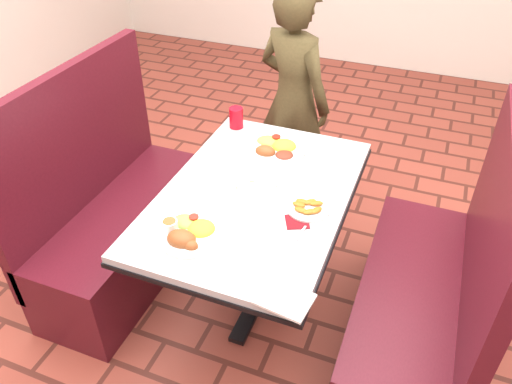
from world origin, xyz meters
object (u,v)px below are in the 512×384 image
at_px(diner_person, 293,101).
at_px(near_dinner_plate, 189,230).
at_px(booth_bench_right, 421,305).
at_px(red_tumbler, 236,118).
at_px(far_dinner_plate, 276,146).
at_px(booth_bench_left, 120,222).
at_px(dining_table, 256,209).
at_px(plantain_plate, 308,208).

relative_size(diner_person, near_dinner_plate, 5.18).
xyz_separation_m(booth_bench_right, near_dinner_plate, (-0.94, -0.37, 0.45)).
height_order(booth_bench_right, red_tumbler, booth_bench_right).
xyz_separation_m(booth_bench_right, diner_person, (-0.95, 1.00, 0.38)).
height_order(near_dinner_plate, far_dinner_plate, near_dinner_plate).
bearing_deg(booth_bench_right, booth_bench_left, 180.00).
distance_m(booth_bench_right, near_dinner_plate, 1.11).
distance_m(booth_bench_right, diner_person, 1.43).
distance_m(booth_bench_left, far_dinner_plate, 0.96).
height_order(booth_bench_left, far_dinner_plate, booth_bench_left).
bearing_deg(near_dinner_plate, diner_person, 90.23).
height_order(near_dinner_plate, red_tumbler, red_tumbler).
bearing_deg(dining_table, plantain_plate, -8.22).
height_order(booth_bench_right, far_dinner_plate, booth_bench_right).
distance_m(diner_person, near_dinner_plate, 1.37).
xyz_separation_m(booth_bench_left, booth_bench_right, (1.60, 0.00, 0.00)).
height_order(booth_bench_right, plantain_plate, booth_bench_right).
height_order(booth_bench_left, diner_person, diner_person).
bearing_deg(diner_person, dining_table, 121.17).
bearing_deg(booth_bench_left, plantain_plate, -2.00).
xyz_separation_m(booth_bench_left, diner_person, (0.65, 1.00, 0.38)).
xyz_separation_m(diner_person, red_tumbler, (-0.17, -0.49, 0.09)).
bearing_deg(plantain_plate, dining_table, 171.78).
relative_size(diner_person, far_dinner_plate, 4.71).
bearing_deg(near_dinner_plate, dining_table, 69.09).
distance_m(dining_table, plantain_plate, 0.28).
relative_size(booth_bench_left, booth_bench_right, 1.00).
relative_size(near_dinner_plate, red_tumbler, 2.44).
distance_m(diner_person, plantain_plate, 1.11).
xyz_separation_m(booth_bench_left, far_dinner_plate, (0.76, 0.36, 0.45)).
distance_m(booth_bench_right, far_dinner_plate, 1.01).
bearing_deg(booth_bench_left, near_dinner_plate, -29.48).
bearing_deg(dining_table, red_tumbler, 121.59).
bearing_deg(booth_bench_right, diner_person, 133.40).
bearing_deg(far_dinner_plate, near_dinner_plate, -98.43).
bearing_deg(red_tumbler, plantain_plate, -43.97).
bearing_deg(dining_table, near_dinner_plate, -110.91).
relative_size(dining_table, near_dinner_plate, 4.41).
bearing_deg(red_tumbler, booth_bench_left, -133.34).
bearing_deg(far_dinner_plate, red_tumbler, 151.11).
bearing_deg(diner_person, far_dinner_plate, 122.80).
xyz_separation_m(near_dinner_plate, plantain_plate, (0.40, 0.33, -0.02)).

